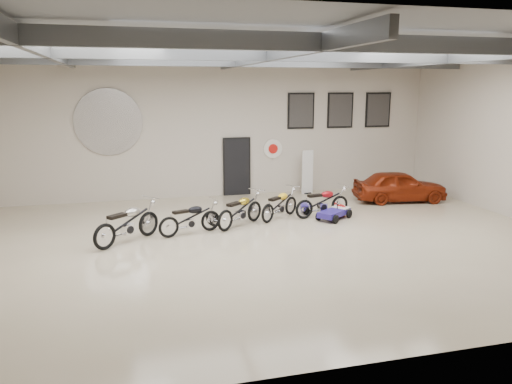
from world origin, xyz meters
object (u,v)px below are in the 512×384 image
object	(u,v)px
motorcycle_black	(190,218)
motorcycle_gold	(240,210)
go_kart	(336,210)
banner_stand	(307,171)
vintage_car	(400,186)
motorcycle_yellow	(280,204)
motorcycle_silver	(127,222)
motorcycle_red	(322,201)

from	to	relation	value
motorcycle_black	motorcycle_gold	world-z (taller)	motorcycle_gold
motorcycle_black	go_kart	bearing A→B (deg)	-10.99
banner_stand	vintage_car	world-z (taller)	banner_stand
motorcycle_black	go_kart	distance (m)	4.62
motorcycle_gold	motorcycle_yellow	size ratio (longest dim) A/B	1.06
banner_stand	motorcycle_yellow	distance (m)	3.92
motorcycle_silver	go_kart	world-z (taller)	motorcycle_silver
go_kart	vintage_car	world-z (taller)	vintage_car
motorcycle_gold	banner_stand	bearing A→B (deg)	9.62
motorcycle_gold	vintage_car	distance (m)	6.42
go_kart	motorcycle_yellow	bearing A→B (deg)	129.41
banner_stand	motorcycle_silver	xyz separation A→B (m)	(-6.67, -4.59, -0.32)
motorcycle_silver	go_kart	bearing A→B (deg)	-32.18
motorcycle_silver	motorcycle_yellow	xyz separation A→B (m)	(4.55, 1.31, -0.08)
go_kart	motorcycle_black	bearing A→B (deg)	150.12
motorcycle_silver	motorcycle_yellow	size ratio (longest dim) A/B	1.16
motorcycle_yellow	banner_stand	bearing A→B (deg)	18.85
motorcycle_silver	motorcycle_yellow	world-z (taller)	motorcycle_silver
motorcycle_gold	motorcycle_black	bearing A→B (deg)	158.41
go_kart	vintage_car	bearing A→B (deg)	-9.25
motorcycle_yellow	go_kart	bearing A→B (deg)	-52.06
motorcycle_gold	motorcycle_yellow	distance (m)	1.46
vintage_car	go_kart	bearing A→B (deg)	125.97
go_kart	vintage_car	size ratio (longest dim) A/B	0.46
motorcycle_gold	motorcycle_red	world-z (taller)	motorcycle_gold
motorcycle_black	motorcycle_red	xyz separation A→B (m)	(4.24, 0.86, 0.02)
motorcycle_gold	motorcycle_red	xyz separation A→B (m)	(2.72, 0.42, -0.01)
banner_stand	motorcycle_silver	distance (m)	8.10
banner_stand	motorcycle_gold	world-z (taller)	banner_stand
motorcycle_black	motorcycle_red	distance (m)	4.33
vintage_car	banner_stand	bearing A→B (deg)	61.01
motorcycle_silver	vintage_car	bearing A→B (deg)	-25.28
go_kart	vintage_car	distance (m)	3.53
motorcycle_silver	motorcycle_black	distance (m)	1.71
motorcycle_silver	vintage_car	distance (m)	9.71
motorcycle_black	banner_stand	bearing A→B (deg)	22.46
motorcycle_red	vintage_car	world-z (taller)	vintage_car
motorcycle_yellow	go_kart	xyz separation A→B (m)	(1.70, -0.42, -0.20)
motorcycle_red	motorcycle_gold	bearing A→B (deg)	177.46
banner_stand	motorcycle_gold	distance (m)	5.17
motorcycle_silver	motorcycle_yellow	bearing A→B (deg)	-24.23
banner_stand	motorcycle_silver	size ratio (longest dim) A/B	0.83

